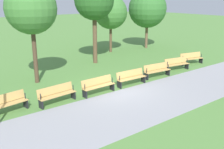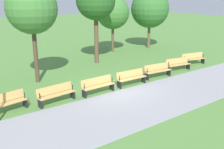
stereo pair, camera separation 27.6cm
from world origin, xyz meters
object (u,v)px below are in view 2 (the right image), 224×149
Objects in this scene: tree_1 at (150,9)px; tree_0 at (32,9)px; bench_0 at (193,58)px; bench_5 at (56,94)px; bench_2 at (157,70)px; bench_3 at (131,77)px; bench_4 at (98,85)px; bench_1 at (178,64)px; bench_6 at (5,103)px; tree_3 at (96,1)px; tree_2 at (113,12)px.

tree_0 is at bearing 16.83° from tree_1.
bench_0 is at bearing 73.89° from tree_1.
bench_5 is 0.34× the size of tree_0.
tree_1 is at bearing -156.22° from bench_5.
tree_0 is at bearing -23.82° from bench_2.
bench_3 is 1.00× the size of bench_4.
bench_2 is at bearing 49.15° from tree_1.
bench_5 is (11.96, 0.77, 0.00)m from bench_0.
bench_4 is (2.41, 0.00, 0.00)m from bench_3.
bench_1 and bench_5 have the same top height.
bench_2 is at bearing 179.99° from bench_4.
tree_1 reaches higher than bench_0.
bench_2 is 9.60m from bench_6.
bench_5 is at bearing 11.04° from bench_1.
tree_3 reaches higher than bench_5.
tree_1 is at bearing -137.09° from bench_3.
bench_6 is 0.34× the size of tree_0.
bench_2 is at bearing 168.96° from bench_6.
bench_1 is 9.41m from tree_1.
bench_0 and bench_3 have the same top height.
bench_0 is 1.02× the size of bench_4.
tree_1 is at bearing -147.21° from bench_4.
tree_0 is at bearing -1.82° from bench_0.
bench_3 is at bearing 167.13° from bench_6.
tree_0 is 6.03m from tree_3.
tree_2 reaches higher than bench_4.
bench_5 is at bearing 0.01° from bench_3.
bench_4 is at bearing 12.87° from bench_1.
tree_3 is (-3.79, -5.88, 4.36)m from bench_4.
tree_0 is at bearing -40.49° from bench_3.
bench_6 is 0.39× the size of tree_2.
tree_1 reaches higher than tree_2.
bench_0 is 0.39× the size of tree_2.
bench_1 is 1.00× the size of bench_6.
tree_3 reaches higher than tree_2.
bench_0 is at bearing 178.15° from bench_5.
tree_2 is (-7.39, -8.57, 3.23)m from bench_4.
bench_6 is (7.20, -0.46, 0.00)m from bench_3.
tree_2 reaches higher than bench_6.
tree_3 is (3.60, 2.69, 1.13)m from tree_2.
tree_1 is (-14.01, -7.86, 3.47)m from bench_5.
tree_3 is at bearing -27.82° from bench_0.
bench_0 is at bearing -170.82° from bench_3.
bench_3 is 0.98× the size of bench_6.
tree_3 is (1.02, -5.73, 4.36)m from bench_2.
bench_5 is at bearing 5.52° from bench_2.
bench_3 is at bearing 178.16° from bench_4.
tree_3 is at bearing -161.06° from tree_0.
bench_3 is (7.15, 0.92, 0.00)m from bench_0.
tree_1 is 0.92× the size of tree_3.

